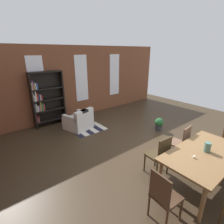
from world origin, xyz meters
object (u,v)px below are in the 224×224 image
at_px(dining_chair_far_left, 160,155).
at_px(dining_chair_far_right, 181,142).
at_px(potted_plant_by_shelf, 159,124).
at_px(dining_chair_head_left, 163,196).
at_px(vase_on_table, 207,147).
at_px(dining_table, 205,156).
at_px(armchair_white, 79,121).
at_px(bookshelf_tall, 45,99).

height_order(dining_chair_far_left, dining_chair_far_right, same).
xyz_separation_m(dining_chair_far_right, potted_plant_by_shelf, (1.04, 1.41, -0.26)).
bearing_deg(dining_chair_head_left, vase_on_table, -0.23).
xyz_separation_m(dining_table, dining_chair_far_left, (-0.43, 0.73, -0.17)).
relative_size(dining_chair_head_left, dining_chair_far_right, 1.00).
bearing_deg(potted_plant_by_shelf, armchair_white, 137.89).
bearing_deg(vase_on_table, dining_chair_far_left, 123.58).
xyz_separation_m(dining_table, potted_plant_by_shelf, (1.48, 2.14, -0.43)).
bearing_deg(dining_chair_far_right, dining_chair_far_left, -179.99).
bearing_deg(armchair_white, dining_chair_far_right, -72.31).
distance_m(dining_table, dining_chair_head_left, 1.33).
bearing_deg(dining_chair_head_left, potted_plant_by_shelf, 37.38).
distance_m(vase_on_table, armchair_white, 4.13).
xyz_separation_m(vase_on_table, dining_chair_far_left, (-0.49, 0.73, -0.35)).
distance_m(dining_chair_head_left, armchair_white, 4.09).
xyz_separation_m(dining_chair_head_left, potted_plant_by_shelf, (2.79, 2.13, -0.26)).
xyz_separation_m(vase_on_table, armchair_white, (-0.68, 4.03, -0.58)).
height_order(vase_on_table, dining_chair_far_right, vase_on_table).
bearing_deg(dining_chair_far_left, armchair_white, 93.34).
height_order(armchair_white, potted_plant_by_shelf, armchair_white).
relative_size(armchair_white, potted_plant_by_shelf, 2.17).
height_order(vase_on_table, dining_chair_far_left, vase_on_table).
distance_m(dining_table, potted_plant_by_shelf, 2.63).
distance_m(dining_chair_far_left, bookshelf_tall, 4.44).
relative_size(dining_table, dining_chair_head_left, 1.98).
xyz_separation_m(dining_chair_far_left, dining_chair_head_left, (-0.89, -0.73, 0.00)).
bearing_deg(bookshelf_tall, dining_chair_head_left, -89.31).
distance_m(vase_on_table, bookshelf_tall, 5.24).
height_order(dining_chair_far_left, potted_plant_by_shelf, dining_chair_far_left).
bearing_deg(armchair_white, dining_table, -81.23).
bearing_deg(potted_plant_by_shelf, dining_chair_far_right, -126.60).
xyz_separation_m(dining_table, dining_chair_head_left, (-1.31, 0.01, -0.17)).
xyz_separation_m(dining_table, bookshelf_tall, (-1.38, 5.04, 0.32)).
distance_m(dining_table, dining_chair_far_left, 0.86).
relative_size(dining_chair_far_right, armchair_white, 0.96).
height_order(dining_table, potted_plant_by_shelf, dining_table).
xyz_separation_m(vase_on_table, dining_chair_head_left, (-1.37, 0.01, -0.35)).
relative_size(bookshelf_tall, potted_plant_by_shelf, 4.36).
relative_size(dining_table, dining_chair_far_left, 1.98).
distance_m(dining_chair_far_left, dining_chair_far_right, 0.86).
bearing_deg(dining_chair_far_left, bookshelf_tall, 102.37).
xyz_separation_m(dining_chair_far_left, potted_plant_by_shelf, (1.90, 1.41, -0.26)).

